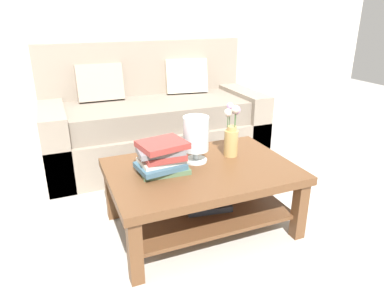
{
  "coord_description": "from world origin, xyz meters",
  "views": [
    {
      "loc": [
        -0.8,
        -2.15,
        1.32
      ],
      "look_at": [
        -0.01,
        -0.23,
        0.52
      ],
      "focal_mm": 32.65,
      "sensor_mm": 36.0,
      "label": 1
    }
  ],
  "objects_px": {
    "couch": "(153,120)",
    "glass_hurricane_vase": "(197,135)",
    "flower_pitcher": "(232,134)",
    "coffee_table": "(202,184)",
    "book_stack_main": "(162,157)"
  },
  "relations": [
    {
      "from": "couch",
      "to": "glass_hurricane_vase",
      "type": "height_order",
      "value": "couch"
    },
    {
      "from": "couch",
      "to": "flower_pitcher",
      "type": "relative_size",
      "value": 5.47
    },
    {
      "from": "coffee_table",
      "to": "glass_hurricane_vase",
      "type": "xyz_separation_m",
      "value": [
        0.01,
        0.1,
        0.29
      ]
    },
    {
      "from": "couch",
      "to": "book_stack_main",
      "type": "distance_m",
      "value": 1.27
    },
    {
      "from": "couch",
      "to": "glass_hurricane_vase",
      "type": "relative_size",
      "value": 6.6
    },
    {
      "from": "couch",
      "to": "coffee_table",
      "type": "distance_m",
      "value": 1.26
    },
    {
      "from": "couch",
      "to": "book_stack_main",
      "type": "relative_size",
      "value": 6.18
    },
    {
      "from": "couch",
      "to": "coffee_table",
      "type": "relative_size",
      "value": 1.72
    },
    {
      "from": "couch",
      "to": "coffee_table",
      "type": "xyz_separation_m",
      "value": [
        -0.06,
        -1.26,
        -0.06
      ]
    },
    {
      "from": "book_stack_main",
      "to": "glass_hurricane_vase",
      "type": "distance_m",
      "value": 0.27
    },
    {
      "from": "glass_hurricane_vase",
      "to": "flower_pitcher",
      "type": "bearing_deg",
      "value": -0.19
    },
    {
      "from": "coffee_table",
      "to": "couch",
      "type": "bearing_deg",
      "value": 87.23
    },
    {
      "from": "couch",
      "to": "glass_hurricane_vase",
      "type": "distance_m",
      "value": 1.18
    },
    {
      "from": "coffee_table",
      "to": "flower_pitcher",
      "type": "relative_size",
      "value": 3.17
    },
    {
      "from": "book_stack_main",
      "to": "glass_hurricane_vase",
      "type": "height_order",
      "value": "glass_hurricane_vase"
    }
  ]
}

